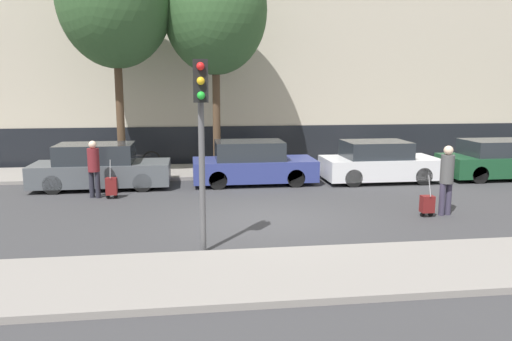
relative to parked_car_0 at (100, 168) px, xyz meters
The scene contains 15 objects.
ground_plane 6.75m from the parked_car_0, 43.00° to the right, with size 80.00×80.00×0.00m, color #38383A.
sidewalk_near 9.69m from the parked_car_0, 59.47° to the right, with size 28.00×2.50×0.12m.
sidewalk_far 5.51m from the parked_car_0, 26.22° to the left, with size 28.00×3.00×0.12m.
building_facade 9.37m from the parked_car_0, 50.62° to the left, with size 28.00×2.79×11.95m.
parked_car_0 is the anchor object (origin of this frame).
parked_car_1 5.04m from the parked_car_0, ahead, with size 4.15×1.79×1.47m.
parked_car_2 9.44m from the parked_car_0, ahead, with size 3.94×1.84×1.42m.
parked_car_3 14.00m from the parked_car_0, ahead, with size 4.18×1.82×1.39m.
pedestrian_left 1.48m from the parked_car_0, 87.19° to the right, with size 0.34×0.34×1.72m.
trolley_left 1.77m from the parked_car_0, 70.41° to the right, with size 0.34×0.29×1.17m.
pedestrian_right 10.59m from the parked_car_0, 26.59° to the right, with size 0.35×0.34×1.82m.
trolley_right 10.15m from the parked_car_0, 28.47° to the right, with size 0.34×0.29×1.09m.
traffic_light 7.89m from the parked_car_0, 65.63° to the right, with size 0.28×0.47×3.83m.
parked_bicycle 2.88m from the parked_car_0, 71.17° to the left, with size 1.77×0.06×0.96m.
bare_tree_down_street 6.87m from the parked_car_0, 26.56° to the left, with size 3.73×3.73×8.13m.
Camera 1 is at (-2.00, -12.00, 3.37)m, focal length 35.00 mm.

